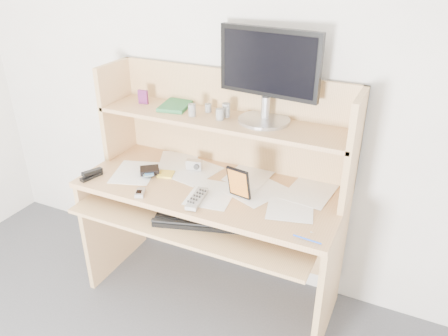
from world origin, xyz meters
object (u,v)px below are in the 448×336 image
at_px(tv_remote, 197,199).
at_px(keyboard, 205,219).
at_px(desk, 217,188).
at_px(game_case, 239,183).
at_px(monitor, 268,73).

bearing_deg(tv_remote, keyboard, -22.46).
relative_size(desk, tv_remote, 6.91).
xyz_separation_m(game_case, monitor, (0.03, 0.28, 0.49)).
distance_m(desk, tv_remote, 0.26).
bearing_deg(desk, game_case, -36.71).
relative_size(tv_remote, game_case, 1.20).
distance_m(tv_remote, game_case, 0.22).
height_order(desk, tv_remote, desk).
height_order(desk, keyboard, desk).
xyz_separation_m(desk, monitor, (0.22, 0.13, 0.63)).
xyz_separation_m(keyboard, monitor, (0.16, 0.40, 0.66)).
relative_size(keyboard, monitor, 0.98).
distance_m(desk, game_case, 0.28).
bearing_deg(keyboard, tv_remote, 150.44).
distance_m(desk, keyboard, 0.27).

